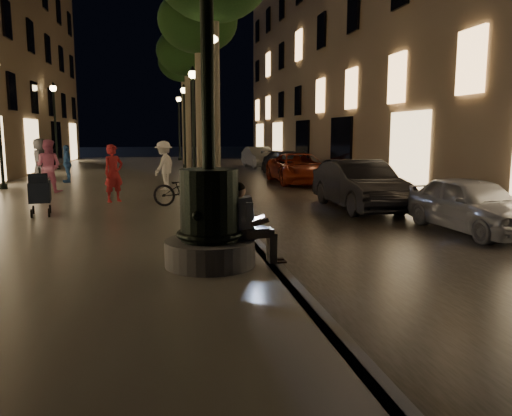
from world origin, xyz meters
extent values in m
plane|color=black|center=(0.00, 15.00, 0.00)|extent=(120.00, 120.00, 0.00)
cube|color=black|center=(3.00, 15.00, 0.01)|extent=(6.00, 45.00, 0.02)
cube|color=#69645C|center=(-4.00, 15.00, 0.10)|extent=(8.00, 45.00, 0.20)
cube|color=#59595B|center=(0.00, 15.00, 0.10)|extent=(0.25, 45.00, 0.20)
cube|color=brown|center=(10.00, 18.00, 7.50)|extent=(8.00, 36.00, 15.00)
cylinder|color=#59595B|center=(-1.00, 2.00, 0.40)|extent=(1.40, 1.40, 0.40)
cylinder|color=black|center=(-1.00, 2.00, 1.15)|extent=(0.90, 0.90, 1.10)
torus|color=black|center=(-1.00, 2.00, 0.70)|extent=(1.04, 1.04, 0.10)
torus|color=black|center=(-1.00, 2.00, 1.55)|extent=(0.89, 0.89, 0.09)
cylinder|color=black|center=(-1.00, 2.00, 3.30)|extent=(0.20, 0.20, 3.20)
cube|color=gray|center=(-0.45, 2.00, 0.68)|extent=(0.34, 0.23, 0.17)
cube|color=white|center=(-0.51, 2.00, 1.00)|extent=(0.42, 0.24, 0.53)
sphere|color=tan|center=(-0.53, 2.00, 1.35)|extent=(0.20, 0.20, 0.20)
sphere|color=black|center=(-0.54, 2.00, 1.39)|extent=(0.20, 0.20, 0.20)
cube|color=gray|center=(-0.22, 1.92, 0.68)|extent=(0.43, 0.12, 0.13)
cube|color=gray|center=(-0.22, 2.08, 0.68)|extent=(0.43, 0.12, 0.13)
cube|color=gray|center=(-0.02, 1.92, 0.44)|extent=(0.12, 0.11, 0.48)
cube|color=gray|center=(-0.02, 2.08, 0.44)|extent=(0.12, 0.11, 0.48)
cube|color=black|center=(0.08, 1.92, 0.21)|extent=(0.24, 0.09, 0.03)
cube|color=black|center=(0.08, 2.08, 0.21)|extent=(0.24, 0.09, 0.03)
cube|color=black|center=(-0.21, 2.00, 0.76)|extent=(0.23, 0.31, 0.02)
cube|color=black|center=(-0.36, 2.00, 0.86)|extent=(0.08, 0.31, 0.20)
cube|color=#AAD4F3|center=(-0.34, 2.00, 0.86)|extent=(0.06, 0.28, 0.17)
cylinder|color=#6B604C|center=(-0.25, 8.00, 2.70)|extent=(0.28, 0.28, 5.00)
cylinder|color=#6B604C|center=(-0.20, 14.00, 2.75)|extent=(0.28, 0.28, 5.10)
ellipsoid|color=black|center=(-0.20, 14.00, 6.40)|extent=(3.00, 3.00, 2.40)
cylinder|color=#6B604C|center=(-0.30, 20.00, 2.65)|extent=(0.28, 0.28, 4.90)
ellipsoid|color=black|center=(-0.30, 20.00, 6.20)|extent=(3.00, 3.00, 2.40)
cylinder|color=#6B604C|center=(-0.22, 26.00, 2.80)|extent=(0.28, 0.28, 5.20)
ellipsoid|color=black|center=(-0.22, 26.00, 6.50)|extent=(3.00, 3.00, 2.40)
cylinder|color=black|center=(-0.30, 8.00, 0.30)|extent=(0.28, 0.28, 0.20)
cylinder|color=black|center=(-0.30, 8.00, 2.40)|extent=(0.12, 0.12, 4.40)
sphere|color=#FFD88C|center=(-0.30, 8.00, 4.65)|extent=(0.36, 0.36, 0.36)
cone|color=black|center=(-0.30, 8.00, 4.90)|extent=(0.30, 0.30, 0.22)
cylinder|color=black|center=(-0.30, 16.00, 0.30)|extent=(0.28, 0.28, 0.20)
cylinder|color=black|center=(-0.30, 16.00, 2.40)|extent=(0.12, 0.12, 4.40)
sphere|color=#FFD88C|center=(-0.30, 16.00, 4.65)|extent=(0.36, 0.36, 0.36)
cone|color=black|center=(-0.30, 16.00, 4.90)|extent=(0.30, 0.30, 0.22)
cylinder|color=black|center=(-0.30, 24.00, 0.30)|extent=(0.28, 0.28, 0.20)
cylinder|color=black|center=(-0.30, 24.00, 2.40)|extent=(0.12, 0.12, 4.40)
sphere|color=#FFD88C|center=(-0.30, 24.00, 4.65)|extent=(0.36, 0.36, 0.36)
cone|color=black|center=(-0.30, 24.00, 4.90)|extent=(0.30, 0.30, 0.22)
cylinder|color=black|center=(-0.30, 32.00, 0.30)|extent=(0.28, 0.28, 0.20)
cylinder|color=black|center=(-0.30, 32.00, 2.40)|extent=(0.12, 0.12, 4.40)
sphere|color=#FFD88C|center=(-0.30, 32.00, 4.65)|extent=(0.36, 0.36, 0.36)
cone|color=black|center=(-0.30, 32.00, 4.90)|extent=(0.30, 0.30, 0.22)
cylinder|color=black|center=(-7.40, 14.00, 0.30)|extent=(0.28, 0.28, 0.20)
cylinder|color=black|center=(-7.40, 24.00, 0.30)|extent=(0.28, 0.28, 0.20)
cylinder|color=black|center=(-7.40, 24.00, 2.40)|extent=(0.12, 0.12, 4.40)
sphere|color=#FFD88C|center=(-7.40, 24.00, 4.65)|extent=(0.36, 0.36, 0.36)
cone|color=black|center=(-7.40, 24.00, 4.90)|extent=(0.30, 0.30, 0.22)
cube|color=black|center=(-4.68, 7.47, 0.80)|extent=(0.62, 0.88, 0.49)
cube|color=black|center=(-4.62, 7.09, 1.12)|extent=(0.46, 0.26, 0.32)
cylinder|color=black|center=(-4.82, 7.11, 0.31)|extent=(0.08, 0.22, 0.22)
cylinder|color=black|center=(-4.43, 7.18, 0.31)|extent=(0.08, 0.22, 0.22)
cylinder|color=black|center=(-4.92, 7.76, 0.31)|extent=(0.08, 0.22, 0.22)
cylinder|color=black|center=(-4.54, 7.82, 0.31)|extent=(0.08, 0.22, 0.22)
cylinder|color=black|center=(-4.75, 7.89, 1.23)|extent=(0.11, 0.49, 0.30)
imported|color=#98999F|center=(5.20, 4.50, 0.64)|extent=(1.74, 3.82, 1.27)
imported|color=black|center=(4.00, 8.16, 0.72)|extent=(1.54, 4.39, 1.45)
imported|color=#992B13|center=(4.33, 15.86, 0.67)|extent=(2.32, 4.86, 1.34)
imported|color=#323237|center=(4.83, 20.14, 0.64)|extent=(2.19, 4.55, 1.28)
imported|color=#A4A49F|center=(4.51, 26.05, 0.67)|extent=(1.71, 4.14, 1.33)
imported|color=#B42429|center=(-3.10, 9.70, 1.05)|extent=(0.74, 0.70, 1.71)
imported|color=pink|center=(-5.50, 12.57, 1.11)|extent=(1.05, 0.92, 1.82)
imported|color=white|center=(-1.61, 12.66, 1.08)|extent=(1.11, 1.30, 1.75)
imported|color=#244A86|center=(-5.53, 16.14, 0.97)|extent=(0.69, 0.98, 1.55)
imported|color=#333237|center=(-6.65, 16.54, 1.11)|extent=(0.63, 0.92, 1.82)
imported|color=black|center=(-1.07, 8.34, 0.68)|extent=(1.91, 1.09, 0.95)
camera|label=1|loc=(-1.72, -5.57, 2.25)|focal=35.00mm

